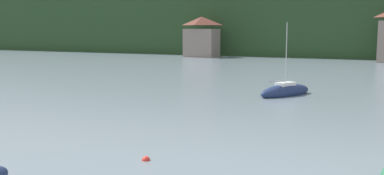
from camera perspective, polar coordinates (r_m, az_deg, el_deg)
wooded_hillside at (r=143.24m, az=16.95°, el=7.76°), size 352.00×72.77×43.30m
shore_building_west at (r=103.54m, az=1.22°, el=6.28°), size 7.27×5.72×9.01m
sailboat_far_3 at (r=44.55m, az=11.59°, el=-0.49°), size 4.57×6.60×7.36m
mooring_buoy_near at (r=22.59m, az=-5.77°, el=-9.04°), size 0.41×0.41×0.41m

